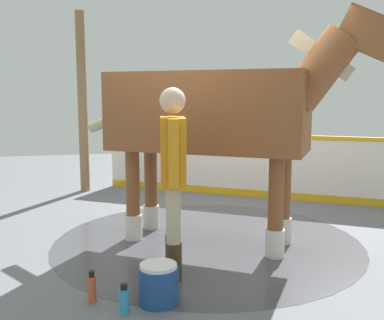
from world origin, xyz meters
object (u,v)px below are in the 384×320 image
Objects in this scene: horse at (218,115)px; bottle_shampoo at (124,300)px; bottle_spray at (92,288)px; handler at (173,168)px; wash_bucket at (159,284)px.

horse reaches higher than bottle_shampoo.
bottle_shampoo is 0.90× the size of bottle_spray.
handler reaches higher than bottle_shampoo.
horse is 12.94× the size of bottle_shampoo.
horse is at bearing -127.78° from bottle_shampoo.
wash_bucket is at bearing 165.27° from bottle_spray.
handler is at bearing -111.88° from wash_bucket.
bottle_spray is at bearing 37.78° from handler.
bottle_spray is at bearing -105.35° from horse.
bottle_shampoo is (0.28, 0.11, -0.05)m from wash_bucket.
wash_bucket is 0.31m from bottle_shampoo.
wash_bucket is 1.26× the size of bottle_spray.
handler is (0.65, 0.82, -0.44)m from horse.
bottle_shampoo is at bearing -94.73° from horse.
bottle_spray is (1.39, 1.24, -1.33)m from horse.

